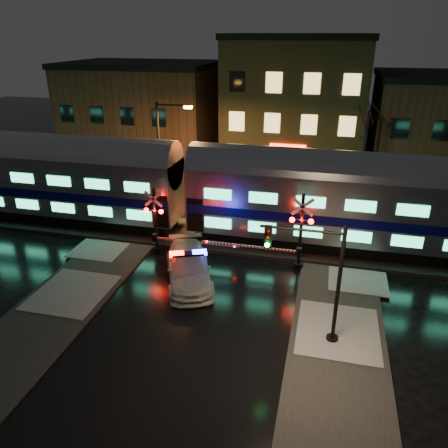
{
  "coord_description": "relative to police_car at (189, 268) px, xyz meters",
  "views": [
    {
      "loc": [
        5.34,
        -19.3,
        12.1
      ],
      "look_at": [
        0.03,
        2.5,
        2.2
      ],
      "focal_mm": 35.0,
      "sensor_mm": 36.0,
      "label": 1
    }
  ],
  "objects": [
    {
      "name": "crossing_signal_right",
      "position": [
        5.13,
        2.7,
        1.02
      ],
      "size": [
        6.2,
        0.67,
        4.39
      ],
      "color": "black",
      "rests_on": "ground"
    },
    {
      "name": "building_right",
      "position": [
        16.17,
        22.39,
        3.45
      ],
      "size": [
        12.0,
        10.0,
        8.5
      ],
      "primitive_type": "cube",
      "color": "#522D20",
      "rests_on": "ground"
    },
    {
      "name": "ground",
      "position": [
        1.17,
        0.39,
        -0.8
      ],
      "size": [
        120.0,
        120.0,
        0.0
      ],
      "primitive_type": "plane",
      "color": "black",
      "rests_on": "ground"
    },
    {
      "name": "building_left",
      "position": [
        -11.83,
        22.39,
        3.7
      ],
      "size": [
        14.0,
        10.0,
        9.0
      ],
      "primitive_type": "cube",
      "color": "#522D20",
      "rests_on": "ground"
    },
    {
      "name": "building_mid",
      "position": [
        3.17,
        22.89,
        4.95
      ],
      "size": [
        12.0,
        11.0,
        11.5
      ],
      "primitive_type": "cube",
      "color": "brown",
      "rests_on": "ground"
    },
    {
      "name": "ballast",
      "position": [
        1.17,
        5.39,
        -0.68
      ],
      "size": [
        90.0,
        4.2,
        0.24
      ],
      "primitive_type": "cube",
      "color": "black",
      "rests_on": "ground"
    },
    {
      "name": "sidewalk_right",
      "position": [
        7.67,
        -5.61,
        -0.74
      ],
      "size": [
        4.0,
        20.0,
        0.12
      ],
      "primitive_type": "cube",
      "color": "#2D2D2D",
      "rests_on": "ground"
    },
    {
      "name": "police_car",
      "position": [
        0.0,
        0.0,
        0.0
      ],
      "size": [
        4.08,
        5.89,
        1.75
      ],
      "rotation": [
        0.0,
        0.0,
        0.38
      ],
      "color": "silver",
      "rests_on": "ground"
    },
    {
      "name": "train",
      "position": [
        -1.91,
        5.38,
        2.59
      ],
      "size": [
        51.0,
        3.12,
        5.92
      ],
      "color": "black",
      "rests_on": "ballast"
    },
    {
      "name": "crossing_signal_left",
      "position": [
        -2.52,
        2.69,
        0.86
      ],
      "size": [
        5.68,
        0.65,
        4.02
      ],
      "color": "black",
      "rests_on": "ground"
    },
    {
      "name": "sidewalk_left",
      "position": [
        -5.33,
        -5.61,
        -0.74
      ],
      "size": [
        4.0,
        20.0,
        0.12
      ],
      "primitive_type": "cube",
      "color": "#2D2D2D",
      "rests_on": "ground"
    },
    {
      "name": "streetlight",
      "position": [
        -4.83,
        9.39,
        3.7
      ],
      "size": [
        2.61,
        0.27,
        7.8
      ],
      "color": "black",
      "rests_on": "ground"
    },
    {
      "name": "traffic_light",
      "position": [
        6.57,
        -3.32,
        2.09
      ],
      "size": [
        3.52,
        0.66,
        5.44
      ],
      "rotation": [
        0.0,
        0.0,
        -0.09
      ],
      "color": "black",
      "rests_on": "ground"
    }
  ]
}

